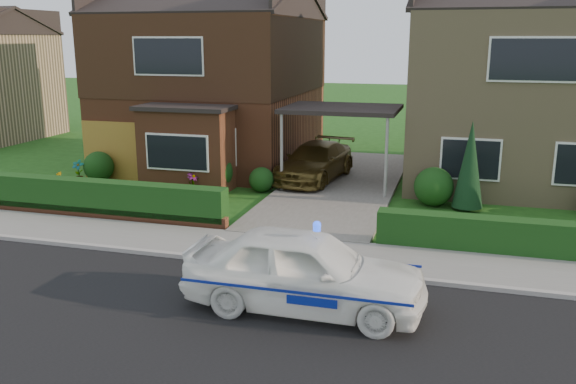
% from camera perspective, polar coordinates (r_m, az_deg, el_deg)
% --- Properties ---
extents(ground, '(120.00, 120.00, 0.00)m').
position_cam_1_polar(ground, '(11.13, -6.34, -12.60)').
color(ground, '#1A4713').
rests_on(ground, ground).
extents(road, '(60.00, 6.00, 0.02)m').
position_cam_1_polar(road, '(11.13, -6.34, -12.60)').
color(road, black).
rests_on(road, ground).
extents(kerb, '(60.00, 0.16, 0.12)m').
position_cam_1_polar(kerb, '(13.72, -1.54, -6.90)').
color(kerb, '#9E9993').
rests_on(kerb, ground).
extents(sidewalk, '(60.00, 2.00, 0.10)m').
position_cam_1_polar(sidewalk, '(14.67, -0.31, -5.51)').
color(sidewalk, slate).
rests_on(sidewalk, ground).
extents(driveway, '(3.80, 12.00, 0.12)m').
position_cam_1_polar(driveway, '(21.11, 4.91, 0.63)').
color(driveway, '#666059').
rests_on(driveway, ground).
extents(house_left, '(7.50, 9.53, 7.25)m').
position_cam_1_polar(house_left, '(25.02, -6.93, 11.39)').
color(house_left, brown).
rests_on(house_left, ground).
extents(house_right, '(7.50, 8.06, 7.25)m').
position_cam_1_polar(house_right, '(23.27, 20.98, 10.00)').
color(house_right, tan).
rests_on(house_right, ground).
extents(carport_link, '(3.80, 3.00, 2.77)m').
position_cam_1_polar(carport_link, '(20.61, 5.04, 7.63)').
color(carport_link, black).
rests_on(carport_link, ground).
extents(garage_door, '(2.20, 0.10, 2.10)m').
position_cam_1_polar(garage_door, '(22.97, -16.24, 3.75)').
color(garage_door, '#8D5D1E').
rests_on(garage_door, ground).
extents(dwarf_wall, '(7.70, 0.25, 0.36)m').
position_cam_1_polar(dwarf_wall, '(18.04, -17.19, -1.94)').
color(dwarf_wall, brown).
rests_on(dwarf_wall, ground).
extents(hedge_left, '(7.50, 0.55, 0.90)m').
position_cam_1_polar(hedge_left, '(18.21, -16.90, -2.35)').
color(hedge_left, '#123511').
rests_on(hedge_left, ground).
extents(hedge_right, '(7.50, 0.55, 0.80)m').
position_cam_1_polar(hedge_right, '(15.47, 22.30, -5.76)').
color(hedge_right, '#123511').
rests_on(hedge_right, ground).
extents(shrub_left_far, '(1.08, 1.08, 1.08)m').
position_cam_1_polar(shrub_left_far, '(22.82, -17.29, 2.30)').
color(shrub_left_far, '#123511').
rests_on(shrub_left_far, ground).
extents(shrub_left_mid, '(1.32, 1.32, 1.32)m').
position_cam_1_polar(shrub_left_mid, '(20.53, -7.01, 1.90)').
color(shrub_left_mid, '#123511').
rests_on(shrub_left_mid, ground).
extents(shrub_left_near, '(0.84, 0.84, 0.84)m').
position_cam_1_polar(shrub_left_near, '(20.30, -2.49, 1.16)').
color(shrub_left_near, '#123511').
rests_on(shrub_left_near, ground).
extents(shrub_right_near, '(1.20, 1.20, 1.20)m').
position_cam_1_polar(shrub_right_near, '(19.09, 13.48, 0.49)').
color(shrub_right_near, '#123511').
rests_on(shrub_right_near, ground).
extents(conifer_a, '(0.90, 0.90, 2.60)m').
position_cam_1_polar(conifer_a, '(18.73, 16.63, 2.22)').
color(conifer_a, black).
rests_on(conifer_a, ground).
extents(police_car, '(4.19, 4.56, 1.72)m').
position_cam_1_polar(police_car, '(11.49, 1.56, -7.37)').
color(police_car, white).
rests_on(police_car, ground).
extents(driveway_car, '(2.37, 4.60, 1.28)m').
position_cam_1_polar(driveway_car, '(21.56, 2.56, 2.86)').
color(driveway_car, brown).
rests_on(driveway_car, driveway).
extents(potted_plant_a, '(0.45, 0.32, 0.83)m').
position_cam_1_polar(potted_plant_a, '(22.72, -19.01, 1.79)').
color(potted_plant_a, gray).
rests_on(potted_plant_a, ground).
extents(potted_plant_b, '(0.47, 0.45, 0.67)m').
position_cam_1_polar(potted_plant_b, '(21.77, -20.81, 0.90)').
color(potted_plant_b, gray).
rests_on(potted_plant_b, ground).
extents(potted_plant_c, '(0.54, 0.54, 0.75)m').
position_cam_1_polar(potted_plant_c, '(19.98, -8.92, 0.65)').
color(potted_plant_c, gray).
rests_on(potted_plant_c, ground).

